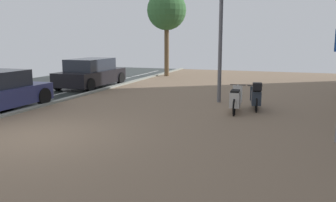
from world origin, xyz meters
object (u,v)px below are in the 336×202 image
object	(u,v)px
parked_car_far	(91,73)
street_tree	(167,11)
scooter_near	(256,97)
lamp_post	(221,5)
scooter_mid	(236,100)

from	to	relation	value
parked_car_far	street_tree	xyz separation A→B (m)	(1.75, 6.19, 3.38)
scooter_near	lamp_post	world-z (taller)	lamp_post
parked_car_far	street_tree	world-z (taller)	street_tree
scooter_near	lamp_post	distance (m)	3.61
lamp_post	street_tree	distance (m)	9.79
scooter_mid	parked_car_far	world-z (taller)	parked_car_far
scooter_near	street_tree	xyz separation A→B (m)	(-6.56, 9.39, 3.60)
lamp_post	scooter_near	bearing A→B (deg)	-35.66
scooter_near	parked_car_far	distance (m)	8.90
street_tree	parked_car_far	bearing A→B (deg)	-105.75
parked_car_far	scooter_mid	bearing A→B (deg)	-26.58
parked_car_far	scooter_near	bearing A→B (deg)	-21.05
scooter_mid	parked_car_far	xyz separation A→B (m)	(-7.74, 3.87, 0.25)
scooter_near	scooter_mid	xyz separation A→B (m)	(-0.57, -0.67, -0.03)
street_tree	scooter_near	bearing A→B (deg)	-55.06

